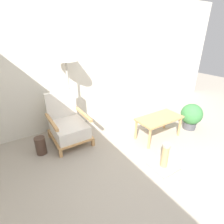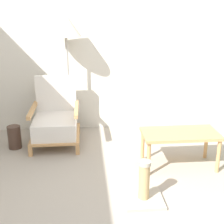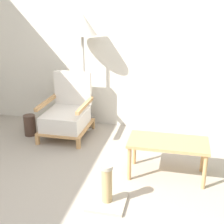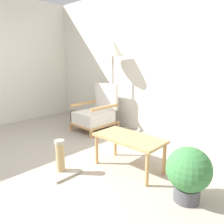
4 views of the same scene
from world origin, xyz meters
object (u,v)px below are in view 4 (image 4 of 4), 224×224
at_px(floor_lamp, 113,51).
at_px(potted_plant, 188,172).
at_px(armchair, 96,113).
at_px(scratching_post, 61,163).
at_px(coffee_table, 129,141).
at_px(vase, 74,118).

distance_m(floor_lamp, potted_plant, 2.81).
bearing_deg(armchair, scratching_post, -57.27).
relative_size(coffee_table, vase, 2.85).
distance_m(armchair, floor_lamp, 1.26).
height_order(coffee_table, potted_plant, potted_plant).
distance_m(vase, scratching_post, 2.06).
xyz_separation_m(potted_plant, scratching_post, (-1.40, -0.55, -0.19)).
relative_size(vase, scratching_post, 0.73).
xyz_separation_m(floor_lamp, scratching_post, (0.79, -1.81, -1.42)).
bearing_deg(floor_lamp, potted_plant, -29.96).
distance_m(armchair, vase, 0.60).
bearing_deg(potted_plant, scratching_post, -158.61).
bearing_deg(vase, floor_lamp, 30.04).
distance_m(coffee_table, scratching_post, 0.90).
height_order(armchair, scratching_post, armchair).
bearing_deg(scratching_post, coffee_table, 50.57).
bearing_deg(potted_plant, armchair, 157.82).
xyz_separation_m(coffee_table, potted_plant, (0.85, -0.12, -0.07)).
distance_m(armchair, coffee_table, 1.74).
relative_size(floor_lamp, coffee_table, 1.97).
bearing_deg(potted_plant, vase, 164.06).
relative_size(vase, potted_plant, 0.56).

